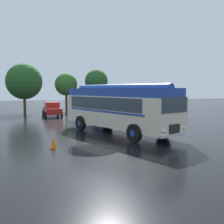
{
  "coord_description": "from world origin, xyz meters",
  "views": [
    {
      "loc": [
        -5.78,
        -17.8,
        3.13
      ],
      "look_at": [
        -0.41,
        1.42,
        1.4
      ],
      "focal_mm": 42.0,
      "sensor_mm": 36.0,
      "label": 1
    }
  ],
  "objects_px": {
    "car_mid_right": "(101,109)",
    "car_far_right": "(121,108)",
    "vintage_bus": "(118,107)",
    "car_mid_left": "(79,109)",
    "car_near_left": "(52,109)",
    "traffic_cone": "(53,143)"
  },
  "relations": [
    {
      "from": "traffic_cone",
      "to": "car_mid_right",
      "type": "bearing_deg",
      "value": 68.27
    },
    {
      "from": "car_mid_right",
      "to": "car_far_right",
      "type": "height_order",
      "value": "same"
    },
    {
      "from": "vintage_bus",
      "to": "car_far_right",
      "type": "bearing_deg",
      "value": 71.45
    },
    {
      "from": "car_mid_right",
      "to": "traffic_cone",
      "type": "distance_m",
      "value": 17.49
    },
    {
      "from": "car_far_right",
      "to": "traffic_cone",
      "type": "xyz_separation_m",
      "value": [
        -9.05,
        -16.65,
        -0.57
      ]
    },
    {
      "from": "car_mid_left",
      "to": "car_mid_right",
      "type": "distance_m",
      "value": 2.63
    },
    {
      "from": "car_far_right",
      "to": "car_mid_left",
      "type": "bearing_deg",
      "value": 179.59
    },
    {
      "from": "car_near_left",
      "to": "car_far_right",
      "type": "distance_m",
      "value": 8.32
    },
    {
      "from": "vintage_bus",
      "to": "car_mid_left",
      "type": "xyz_separation_m",
      "value": [
        -0.81,
        13.05,
        -1.05
      ]
    },
    {
      "from": "car_mid_right",
      "to": "car_far_right",
      "type": "distance_m",
      "value": 2.61
    },
    {
      "from": "vintage_bus",
      "to": "car_far_right",
      "type": "relative_size",
      "value": 2.43
    },
    {
      "from": "car_near_left",
      "to": "car_mid_left",
      "type": "bearing_deg",
      "value": -5.42
    },
    {
      "from": "car_mid_right",
      "to": "traffic_cone",
      "type": "relative_size",
      "value": 7.92
    },
    {
      "from": "car_mid_left",
      "to": "car_far_right",
      "type": "bearing_deg",
      "value": -0.41
    },
    {
      "from": "car_mid_right",
      "to": "car_far_right",
      "type": "bearing_deg",
      "value": 9.14
    },
    {
      "from": "car_far_right",
      "to": "car_mid_right",
      "type": "bearing_deg",
      "value": -170.86
    },
    {
      "from": "car_far_right",
      "to": "traffic_cone",
      "type": "height_order",
      "value": "car_far_right"
    },
    {
      "from": "vintage_bus",
      "to": "car_mid_left",
      "type": "relative_size",
      "value": 2.36
    },
    {
      "from": "car_far_right",
      "to": "vintage_bus",
      "type": "bearing_deg",
      "value": -108.55
    },
    {
      "from": "car_mid_right",
      "to": "traffic_cone",
      "type": "bearing_deg",
      "value": -111.73
    },
    {
      "from": "car_mid_right",
      "to": "car_mid_left",
      "type": "bearing_deg",
      "value": 170.11
    },
    {
      "from": "car_mid_right",
      "to": "traffic_cone",
      "type": "height_order",
      "value": "car_mid_right"
    }
  ]
}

